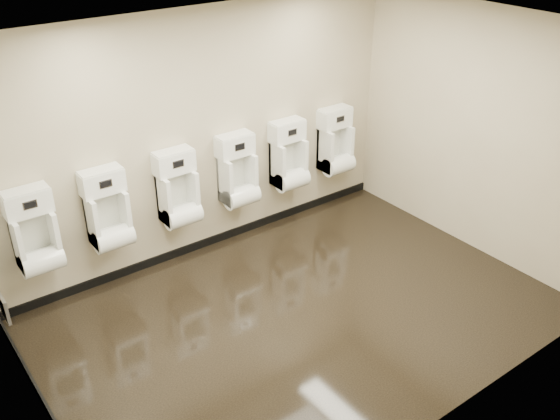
# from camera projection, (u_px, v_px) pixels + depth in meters

# --- Properties ---
(ground) EXTENTS (5.00, 3.50, 0.00)m
(ground) POSITION_uv_depth(u_px,v_px,m) (300.00, 316.00, 6.32)
(ground) COLOR black
(ground) RESTS_ON ground
(ceiling) EXTENTS (5.00, 3.50, 0.00)m
(ceiling) POSITION_uv_depth(u_px,v_px,m) (306.00, 37.00, 4.99)
(ceiling) COLOR silver
(back_wall) EXTENTS (5.00, 0.02, 2.80)m
(back_wall) POSITION_uv_depth(u_px,v_px,m) (205.00, 136.00, 6.89)
(back_wall) COLOR #B8AB8D
(back_wall) RESTS_ON ground
(front_wall) EXTENTS (5.00, 0.02, 2.80)m
(front_wall) POSITION_uv_depth(u_px,v_px,m) (456.00, 283.00, 4.42)
(front_wall) COLOR #B8AB8D
(front_wall) RESTS_ON ground
(left_wall) EXTENTS (0.02, 3.50, 2.80)m
(left_wall) POSITION_uv_depth(u_px,v_px,m) (22.00, 290.00, 4.35)
(left_wall) COLOR #B8AB8D
(left_wall) RESTS_ON ground
(right_wall) EXTENTS (0.02, 3.50, 2.80)m
(right_wall) POSITION_uv_depth(u_px,v_px,m) (478.00, 133.00, 6.97)
(right_wall) COLOR #B8AB8D
(right_wall) RESTS_ON ground
(tile_overlay_left) EXTENTS (0.01, 3.50, 2.80)m
(tile_overlay_left) POSITION_uv_depth(u_px,v_px,m) (23.00, 289.00, 4.35)
(tile_overlay_left) COLOR silver
(tile_overlay_left) RESTS_ON ground
(skirting_back) EXTENTS (5.00, 0.02, 0.10)m
(skirting_back) POSITION_uv_depth(u_px,v_px,m) (211.00, 240.00, 7.53)
(skirting_back) COLOR black
(skirting_back) RESTS_ON ground
(access_panel) EXTENTS (0.04, 0.25, 0.25)m
(access_panel) POSITION_uv_depth(u_px,v_px,m) (4.00, 308.00, 5.63)
(access_panel) COLOR #9E9EA3
(access_panel) RESTS_ON left_wall
(urinal_0) EXTENTS (0.45, 0.34, 0.84)m
(urinal_0) POSITION_uv_depth(u_px,v_px,m) (36.00, 237.00, 5.99)
(urinal_0) COLOR white
(urinal_0) RESTS_ON back_wall
(urinal_1) EXTENTS (0.45, 0.34, 0.84)m
(urinal_1) POSITION_uv_depth(u_px,v_px,m) (108.00, 215.00, 6.38)
(urinal_1) COLOR white
(urinal_1) RESTS_ON back_wall
(urinal_2) EXTENTS (0.45, 0.34, 0.84)m
(urinal_2) POSITION_uv_depth(u_px,v_px,m) (178.00, 194.00, 6.80)
(urinal_2) COLOR white
(urinal_2) RESTS_ON back_wall
(urinal_3) EXTENTS (0.45, 0.34, 0.84)m
(urinal_3) POSITION_uv_depth(u_px,v_px,m) (238.00, 176.00, 7.21)
(urinal_3) COLOR white
(urinal_3) RESTS_ON back_wall
(urinal_4) EXTENTS (0.45, 0.34, 0.84)m
(urinal_4) POSITION_uv_depth(u_px,v_px,m) (289.00, 160.00, 7.60)
(urinal_4) COLOR white
(urinal_4) RESTS_ON back_wall
(urinal_5) EXTENTS (0.45, 0.34, 0.84)m
(urinal_5) POSITION_uv_depth(u_px,v_px,m) (336.00, 146.00, 7.99)
(urinal_5) COLOR white
(urinal_5) RESTS_ON back_wall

